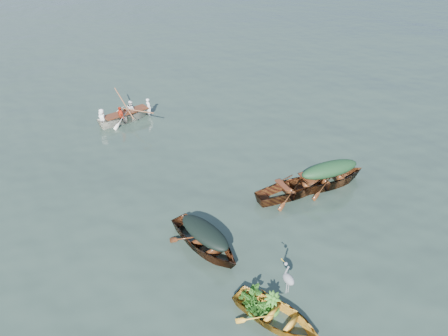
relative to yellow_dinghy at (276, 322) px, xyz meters
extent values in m
plane|color=#2B3D33|center=(2.59, 3.78, 0.00)|extent=(140.00, 140.00, 0.00)
imported|color=gold|center=(0.00, 0.00, 0.00)|extent=(2.42, 3.21, 0.78)
imported|color=#502C12|center=(-0.40, 3.19, 0.00)|extent=(2.09, 3.80, 0.89)
imported|color=#542C13|center=(4.91, 4.05, 0.00)|extent=(4.19, 1.62, 0.94)
imported|color=brown|center=(3.51, 4.17, 0.00)|extent=(4.06, 1.38, 0.92)
imported|color=white|center=(0.11, 12.49, 0.00)|extent=(3.94, 1.84, 0.87)
ellipsoid|color=black|center=(-0.40, 3.19, 0.65)|extent=(1.15, 2.09, 0.40)
ellipsoid|color=#183B1C|center=(4.91, 4.05, 0.73)|extent=(2.31, 0.89, 0.52)
imported|color=#2F6119|center=(-0.21, 0.51, 0.69)|extent=(1.02, 1.11, 0.60)
imported|color=white|center=(0.11, 12.49, 0.82)|extent=(2.80, 1.51, 0.76)
camera|label=1|loc=(-4.43, -5.59, 9.05)|focal=35.00mm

